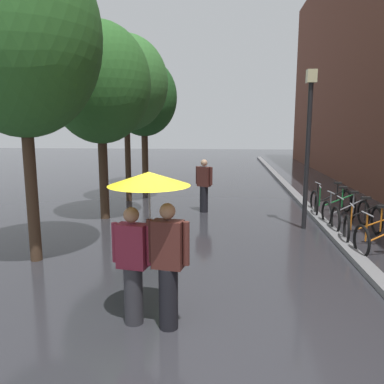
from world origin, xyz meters
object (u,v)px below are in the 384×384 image
object	(u,v)px
parked_bicycle_1	(371,230)
parked_bicycle_5	(330,200)
street_lamp_post	(308,138)
parked_bicycle_4	(334,206)
street_tree_0	(20,35)
couple_under_umbrella	(150,227)
parked_bicycle_2	(356,219)
street_tree_1	(100,84)
parked_bicycle_3	(345,212)
street_tree_2	(126,83)
pedestrian_walking_midground	(204,184)
street_tree_3	(144,98)

from	to	relation	value
parked_bicycle_1	parked_bicycle_5	distance (m)	3.47
street_lamp_post	parked_bicycle_4	bearing A→B (deg)	48.42
street_tree_0	couple_under_umbrella	xyz separation A→B (m)	(2.86, -2.33, -2.98)
parked_bicycle_5	parked_bicycle_4	bearing A→B (deg)	-96.67
parked_bicycle_5	parked_bicycle_2	bearing A→B (deg)	-90.10
parked_bicycle_4	couple_under_umbrella	xyz separation A→B (m)	(-4.20, -6.57, 1.02)
couple_under_umbrella	street_lamp_post	xyz separation A→B (m)	(3.08, 5.31, 1.01)
street_tree_1	parked_bicycle_3	size ratio (longest dim) A/B	4.80
parked_bicycle_2	street_tree_0	bearing A→B (deg)	-160.09
parked_bicycle_1	parked_bicycle_3	size ratio (longest dim) A/B	1.00
parked_bicycle_1	street_lamp_post	world-z (taller)	street_lamp_post
street_lamp_post	street_tree_1	bearing A→B (deg)	173.55
street_tree_1	street_tree_2	xyz separation A→B (m)	(0.03, 2.66, 0.29)
street_tree_1	parked_bicycle_2	bearing A→B (deg)	-8.55
parked_bicycle_3	street_lamp_post	world-z (taller)	street_lamp_post
parked_bicycle_5	couple_under_umbrella	distance (m)	8.60
parked_bicycle_5	street_lamp_post	distance (m)	3.15
parked_bicycle_5	pedestrian_walking_midground	size ratio (longest dim) A/B	0.69
street_tree_2	couple_under_umbrella	world-z (taller)	street_tree_2
couple_under_umbrella	parked_bicycle_3	bearing A→B (deg)	53.30
street_tree_2	street_lamp_post	xyz separation A→B (m)	(5.62, -3.30, -1.75)
parked_bicycle_1	parked_bicycle_2	world-z (taller)	same
street_tree_3	parked_bicycle_5	size ratio (longest dim) A/B	4.93
parked_bicycle_2	parked_bicycle_5	xyz separation A→B (m)	(0.00, 2.47, 0.00)
parked_bicycle_4	street_lamp_post	world-z (taller)	street_lamp_post
parked_bicycle_1	street_tree_3	bearing A→B (deg)	129.62
street_tree_3	parked_bicycle_4	xyz separation A→B (m)	(6.94, -5.84, -3.57)
parked_bicycle_1	parked_bicycle_2	xyz separation A→B (m)	(0.00, 1.00, 0.00)
street_tree_0	parked_bicycle_4	world-z (taller)	street_tree_0
street_tree_3	parked_bicycle_3	world-z (taller)	street_tree_3
street_tree_1	parked_bicycle_4	bearing A→B (deg)	5.25
parked_bicycle_1	couple_under_umbrella	world-z (taller)	couple_under_umbrella
street_tree_3	pedestrian_walking_midground	world-z (taller)	street_tree_3
parked_bicycle_1	couple_under_umbrella	distance (m)	5.90
street_tree_3	couple_under_umbrella	bearing A→B (deg)	-77.53
street_lamp_post	parked_bicycle_1	bearing A→B (deg)	-48.95
street_tree_0	parked_bicycle_2	bearing A→B (deg)	19.91
couple_under_umbrella	street_tree_1	bearing A→B (deg)	113.45
parked_bicycle_3	street_tree_3	bearing A→B (deg)	136.29
pedestrian_walking_midground	street_tree_1	bearing A→B (deg)	-158.92
street_tree_0	couple_under_umbrella	size ratio (longest dim) A/B	2.95
street_tree_1	street_lamp_post	world-z (taller)	street_tree_1
street_tree_2	pedestrian_walking_midground	size ratio (longest dim) A/B	3.48
parked_bicycle_1	street_lamp_post	size ratio (longest dim) A/B	0.28
parked_bicycle_1	couple_under_umbrella	size ratio (longest dim) A/B	0.55
street_tree_2	pedestrian_walking_midground	bearing A→B (deg)	-28.66
street_tree_1	couple_under_umbrella	world-z (taller)	street_tree_1
parked_bicycle_1	parked_bicycle_4	size ratio (longest dim) A/B	1.00
street_tree_1	couple_under_umbrella	bearing A→B (deg)	-66.55
street_tree_1	parked_bicycle_1	size ratio (longest dim) A/B	4.78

